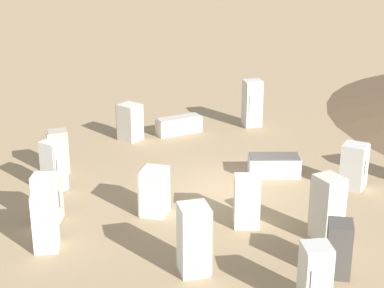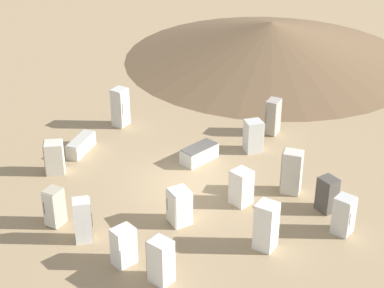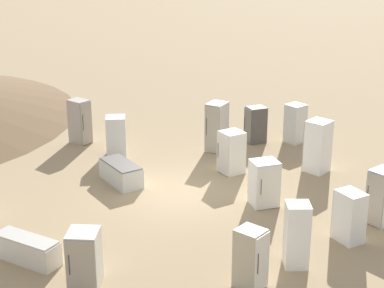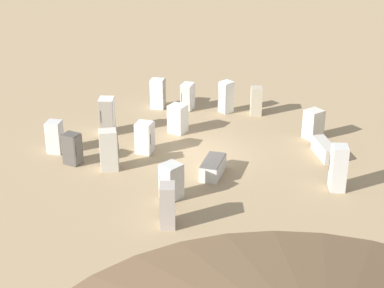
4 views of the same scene
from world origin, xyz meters
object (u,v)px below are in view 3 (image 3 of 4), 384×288
discarded_fridge_9 (295,123)px  discarded_fridge_0 (116,136)px  discarded_fridge_8 (84,259)px  discarded_fridge_11 (297,235)px  discarded_fridge_4 (121,173)px  discarded_fridge_6 (256,125)px  discarded_fridge_15 (382,197)px  discarded_fridge_5 (217,127)px  discarded_fridge_12 (27,249)px  discarded_fridge_10 (231,152)px  discarded_fridge_1 (317,146)px  discarded_fridge_7 (80,122)px  discarded_fridge_13 (251,259)px  discarded_fridge_14 (349,216)px  discarded_fridge_3 (264,183)px

discarded_fridge_9 → discarded_fridge_0: bearing=-117.7°
discarded_fridge_8 → discarded_fridge_11: discarded_fridge_11 is taller
discarded_fridge_4 → discarded_fridge_6: size_ratio=1.29×
discarded_fridge_8 → discarded_fridge_15: bearing=-152.9°
discarded_fridge_5 → discarded_fridge_12: bearing=87.7°
discarded_fridge_10 → discarded_fridge_12: 8.16m
discarded_fridge_11 → discarded_fridge_10: bearing=100.7°
discarded_fridge_5 → discarded_fridge_8: bearing=99.3°
discarded_fridge_0 → discarded_fridge_4: discarded_fridge_0 is taller
discarded_fridge_1 → discarded_fridge_7: (-8.82, 2.13, -0.05)m
discarded_fridge_4 → discarded_fridge_13: 7.29m
discarded_fridge_6 → discarded_fridge_14: (2.50, -7.81, 0.01)m
discarded_fridge_7 → discarded_fridge_10: size_ratio=1.17×
discarded_fridge_6 → discarded_fridge_10: (-0.82, -3.21, 0.03)m
discarded_fridge_1 → discarded_fridge_4: size_ratio=1.00×
discarded_fridge_5 → discarded_fridge_13: 9.40m
discarded_fridge_13 → discarded_fridge_11: bearing=169.1°
discarded_fridge_12 → discarded_fridge_0: bearing=-160.4°
discarded_fridge_5 → discarded_fridge_8: 9.98m
discarded_fridge_12 → discarded_fridge_13: size_ratio=1.28×
discarded_fridge_1 → discarded_fridge_8: bearing=179.7°
discarded_fridge_7 → discarded_fridge_11: discarded_fridge_7 is taller
discarded_fridge_10 → discarded_fridge_12: discarded_fridge_10 is taller
discarded_fridge_4 → discarded_fridge_6: bearing=-173.3°
discarded_fridge_9 → discarded_fridge_6: bearing=-129.1°
discarded_fridge_6 → discarded_fridge_12: (-5.75, -9.70, -0.37)m
discarded_fridge_5 → discarded_fridge_7: discarded_fridge_5 is taller
discarded_fridge_11 → discarded_fridge_14: bearing=38.0°
discarded_fridge_8 → discarded_fridge_13: 3.90m
discarded_fridge_0 → discarded_fridge_8: discarded_fridge_0 is taller
discarded_fridge_5 → discarded_fridge_14: discarded_fridge_5 is taller
discarded_fridge_4 → discarded_fridge_6: 6.26m
discarded_fridge_1 → discarded_fridge_12: 10.45m
discarded_fridge_1 → discarded_fridge_15: bearing=-121.5°
discarded_fridge_5 → discarded_fridge_12: 9.67m
discarded_fridge_13 → discarded_fridge_5: bearing=-137.3°
discarded_fridge_0 → discarded_fridge_5: discarded_fridge_5 is taller
discarded_fridge_3 → discarded_fridge_6: size_ratio=1.00×
discarded_fridge_0 → discarded_fridge_7: discarded_fridge_7 is taller
discarded_fridge_6 → discarded_fridge_13: (-0.11, -10.36, 0.04)m
discarded_fridge_11 → discarded_fridge_14: 2.07m
discarded_fridge_7 → discarded_fridge_12: size_ratio=0.90×
discarded_fridge_9 → discarded_fridge_13: discarded_fridge_9 is taller
discarded_fridge_6 → discarded_fridge_8: size_ratio=0.99×
discarded_fridge_5 → discarded_fridge_8: (-2.55, -9.64, -0.21)m
discarded_fridge_9 → discarded_fridge_14: size_ratio=1.06×
discarded_fridge_7 → discarded_fridge_10: 6.42m
discarded_fridge_8 → discarded_fridge_15: 8.58m
discarded_fridge_7 → discarded_fridge_11: (7.74, -8.56, -0.01)m
discarded_fridge_13 → discarded_fridge_14: 3.65m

